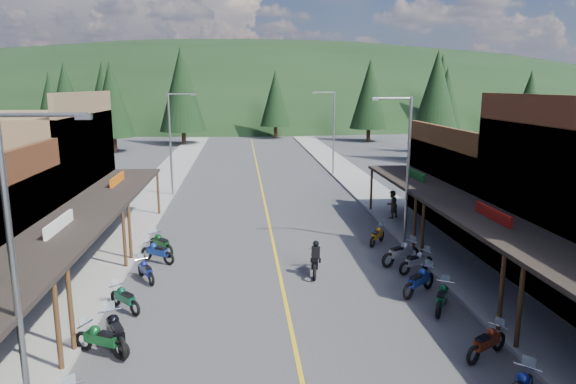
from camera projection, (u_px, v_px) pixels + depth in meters
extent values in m
plane|color=#38383A|center=(288.00, 314.00, 19.51)|extent=(220.00, 220.00, 0.00)
cube|color=gold|center=(264.00, 200.00, 39.01)|extent=(0.15, 90.00, 0.01)
cube|color=gray|center=(148.00, 201.00, 38.22)|extent=(3.40, 94.00, 0.15)
cube|color=gray|center=(376.00, 197.00, 39.77)|extent=(3.40, 94.00, 0.15)
cylinder|color=#472D19|center=(58.00, 327.00, 15.25)|extent=(0.16, 0.16, 3.00)
cube|color=#3F2111|center=(20.00, 230.00, 19.63)|extent=(0.30, 9.00, 6.20)
cube|color=black|center=(60.00, 232.00, 19.78)|extent=(3.20, 9.00, 0.18)
cylinder|color=#472D19|center=(71.00, 310.00, 16.42)|extent=(0.16, 0.16, 3.00)
cylinder|color=#472D19|center=(124.00, 239.00, 24.02)|extent=(0.16, 0.16, 3.00)
cube|color=silver|center=(59.00, 227.00, 19.74)|extent=(0.12, 3.00, 0.70)
cube|color=brown|center=(20.00, 178.00, 28.56)|extent=(8.00, 10.20, 7.00)
cube|color=brown|center=(90.00, 166.00, 28.78)|extent=(0.30, 10.20, 8.20)
cube|color=black|center=(118.00, 185.00, 29.14)|extent=(3.20, 10.20, 0.18)
cylinder|color=#472D19|center=(130.00, 232.00, 25.19)|extent=(0.16, 0.16, 3.00)
cylinder|color=#472D19|center=(158.00, 194.00, 33.96)|extent=(0.16, 0.16, 3.00)
cube|color=#CC590C|center=(117.00, 181.00, 29.10)|extent=(0.12, 3.00, 0.70)
cylinder|color=#472D19|center=(520.00, 308.00, 16.53)|extent=(0.16, 0.16, 3.00)
cube|color=#562B19|center=(528.00, 195.00, 21.24)|extent=(0.30, 9.00, 8.20)
cube|color=black|center=(492.00, 221.00, 21.33)|extent=(3.20, 9.00, 0.18)
cylinder|color=#472D19|center=(501.00, 294.00, 17.70)|extent=(0.16, 0.16, 3.00)
cylinder|color=#472D19|center=(423.00, 231.00, 25.31)|extent=(0.16, 0.16, 3.00)
cube|color=#B2140F|center=(493.00, 217.00, 21.29)|extent=(0.12, 3.00, 0.70)
cube|color=#4C2D16|center=(499.00, 186.00, 31.27)|extent=(8.00, 10.20, 5.00)
cube|color=#4C2D16|center=(439.00, 178.00, 30.80)|extent=(0.30, 10.20, 6.20)
cube|color=black|center=(415.00, 180.00, 30.69)|extent=(3.20, 10.20, 0.18)
cylinder|color=#472D19|center=(415.00, 224.00, 26.48)|extent=(0.16, 0.16, 3.00)
cylinder|color=#472D19|center=(371.00, 190.00, 35.25)|extent=(0.16, 0.16, 3.00)
cube|color=#14591E|center=(416.00, 176.00, 30.65)|extent=(0.12, 3.00, 0.70)
cylinder|color=gray|center=(15.00, 280.00, 12.21)|extent=(0.16, 0.16, 8.00)
cylinder|color=gray|center=(42.00, 115.00, 11.50)|extent=(2.00, 0.10, 0.10)
cube|color=gray|center=(84.00, 117.00, 11.59)|extent=(0.35, 0.18, 0.12)
cylinder|color=gray|center=(170.00, 145.00, 39.51)|extent=(0.16, 0.16, 8.00)
cylinder|color=gray|center=(181.00, 94.00, 38.80)|extent=(2.00, 0.10, 0.10)
cube|color=gray|center=(193.00, 95.00, 38.89)|extent=(0.35, 0.18, 0.12)
cylinder|color=gray|center=(408.00, 173.00, 27.13)|extent=(0.16, 0.16, 8.00)
cylinder|color=gray|center=(392.00, 98.00, 26.24)|extent=(2.00, 0.10, 0.10)
cube|color=gray|center=(375.00, 99.00, 26.17)|extent=(0.35, 0.18, 0.12)
cylinder|color=gray|center=(334.00, 134.00, 48.57)|extent=(0.16, 0.16, 8.00)
cylinder|color=gray|center=(324.00, 92.00, 47.69)|extent=(2.00, 0.10, 0.10)
cube|color=gray|center=(314.00, 93.00, 47.62)|extent=(0.35, 0.18, 0.12)
ellipsoid|color=black|center=(246.00, 115.00, 151.11)|extent=(310.00, 140.00, 60.00)
cylinder|color=black|center=(106.00, 131.00, 85.40)|extent=(0.60, 0.60, 2.00)
cone|color=black|center=(104.00, 93.00, 84.12)|extent=(5.88, 5.88, 10.50)
cylinder|color=black|center=(184.00, 138.00, 74.95)|extent=(0.60, 0.60, 2.00)
cone|color=black|center=(182.00, 89.00, 73.52)|extent=(6.72, 6.72, 12.00)
cylinder|color=black|center=(276.00, 132.00, 84.00)|extent=(0.60, 0.60, 2.00)
cone|color=black|center=(275.00, 98.00, 82.88)|extent=(5.04, 5.04, 9.00)
cylinder|color=black|center=(368.00, 135.00, 79.40)|extent=(0.60, 0.60, 2.00)
cone|color=black|center=(370.00, 94.00, 78.13)|extent=(5.88, 5.88, 10.50)
cylinder|color=black|center=(439.00, 128.00, 92.53)|extent=(0.60, 0.60, 2.00)
cone|color=black|center=(441.00, 88.00, 91.10)|extent=(6.72, 6.72, 12.00)
cylinder|color=black|center=(527.00, 131.00, 85.80)|extent=(0.60, 0.60, 2.00)
cone|color=black|center=(530.00, 98.00, 84.68)|extent=(5.04, 5.04, 9.00)
cylinder|color=black|center=(69.00, 129.00, 90.54)|extent=(0.60, 0.60, 2.00)
cone|color=black|center=(65.00, 93.00, 89.26)|extent=(5.88, 5.88, 10.50)
cylinder|color=black|center=(56.00, 155.00, 56.34)|extent=(0.60, 0.60, 2.00)
cone|color=black|center=(51.00, 109.00, 55.31)|extent=(4.48, 4.48, 8.00)
cylinder|color=black|center=(443.00, 146.00, 65.32)|extent=(0.60, 0.60, 2.00)
cone|color=black|center=(446.00, 103.00, 64.21)|extent=(4.93, 4.93, 8.80)
cylinder|color=black|center=(115.00, 145.00, 66.44)|extent=(0.60, 0.60, 2.00)
cone|color=black|center=(112.00, 99.00, 65.26)|extent=(5.38, 5.38, 9.60)
cylinder|color=black|center=(433.00, 153.00, 58.14)|extent=(0.60, 0.60, 2.00)
cone|color=black|center=(436.00, 98.00, 56.87)|extent=(5.82, 5.82, 10.40)
imported|color=#4D4230|center=(392.00, 204.00, 32.92)|extent=(1.01, 0.92, 1.82)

